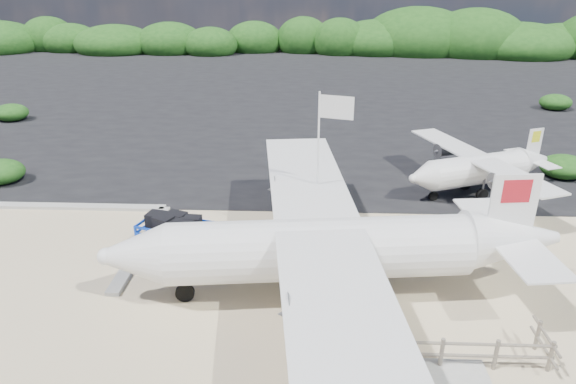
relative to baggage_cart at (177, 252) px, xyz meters
name	(u,v)px	position (x,y,z in m)	size (l,w,h in m)	color
ground	(248,268)	(2.97, -1.11, 0.00)	(160.00, 160.00, 0.00)	beige
asphalt_apron	(285,93)	(2.97, 28.89, 0.00)	(90.00, 50.00, 0.04)	#B2B2B2
lagoon	(34,244)	(-6.03, 0.39, 0.00)	(9.00, 7.00, 0.40)	#B2B2B2
vegetation_band	(294,53)	(2.97, 53.89, 0.00)	(124.00, 8.00, 4.40)	#B2B2B2
fence	(439,367)	(8.97, -6.11, 0.00)	(6.40, 2.00, 1.10)	#B2B2B2
baggage_cart	(177,252)	(0.00, 0.00, 0.00)	(3.02, 1.72, 1.51)	#0D3BCC
flagpole	(316,247)	(5.53, 0.61, 0.00)	(1.27, 0.53, 6.37)	white
signboard	(359,307)	(6.94, -3.37, 0.00)	(1.94, 0.18, 1.59)	maroon
crew_a	(279,197)	(3.87, 3.90, 0.76)	(0.56, 0.37, 1.53)	#13244A
crew_b	(314,216)	(5.46, 1.96, 0.77)	(0.75, 0.59, 1.55)	#13244A
crew_c	(376,246)	(7.72, -0.90, 0.95)	(1.11, 0.46, 1.90)	#13244A
aircraft_large	(493,116)	(19.38, 21.67, 0.00)	(18.35, 18.35, 5.50)	#B2B2B2
aircraft_small	(132,87)	(-11.87, 30.96, 0.00)	(8.25, 8.25, 2.97)	#B2B2B2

